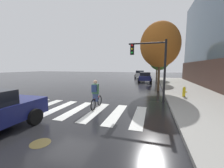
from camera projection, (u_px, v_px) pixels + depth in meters
name	position (u px, v px, depth m)	size (l,w,h in m)	color
ground_plane	(71.00, 109.00, 7.94)	(120.00, 120.00, 0.00)	black
crosswalk_stripes	(76.00, 110.00, 7.84)	(7.66, 3.31, 0.01)	silver
manhole_cover	(40.00, 143.00, 4.40)	(0.64, 0.64, 0.01)	#473D1E
sedan_mid	(145.00, 77.00, 22.97)	(2.35, 4.69, 1.59)	navy
sedan_far	(140.00, 74.00, 31.59)	(2.62, 4.95, 1.65)	silver
cyclist	(96.00, 94.00, 7.99)	(0.37, 1.71, 1.69)	black
traffic_light_near	(152.00, 61.00, 9.13)	(2.47, 0.28, 4.20)	black
fire_hydrant	(184.00, 92.00, 10.71)	(0.33, 0.22, 0.78)	gold
street_tree_near	(160.00, 45.00, 13.58)	(3.85, 3.85, 6.84)	#4C3823
street_tree_mid	(159.00, 58.00, 20.36)	(3.12, 3.12, 5.54)	#4C3823
street_tree_far	(157.00, 56.00, 26.43)	(3.76, 3.76, 6.68)	#4C3823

